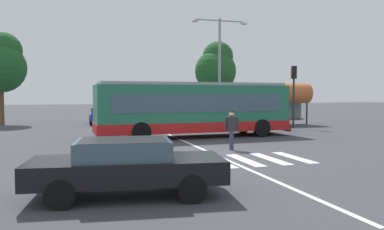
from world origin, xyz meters
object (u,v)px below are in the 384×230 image
(background_tree_left, at_px, (1,63))
(parked_car_blue, at_px, (101,115))
(parked_car_black, at_px, (136,114))
(parked_car_charcoal, at_px, (198,113))
(background_tree_right, at_px, (216,67))
(traffic_light_far_corner, at_px, (294,86))
(city_transit_bus, at_px, (194,109))
(bus_stop_shelter, at_px, (286,94))
(parked_car_champagne, at_px, (168,114))
(foreground_sedan, at_px, (126,164))
(twin_arm_street_lamp, at_px, (220,59))
(pedestrian_crossing_street, at_px, (232,128))

(background_tree_left, bearing_deg, parked_car_blue, -11.91)
(parked_car_black, bearing_deg, parked_car_charcoal, 3.09)
(background_tree_left, xyz_separation_m, background_tree_right, (17.79, -0.66, -0.02))
(parked_car_charcoal, height_order, traffic_light_far_corner, traffic_light_far_corner)
(parked_car_blue, bearing_deg, background_tree_left, 168.09)
(city_transit_bus, height_order, bus_stop_shelter, bus_stop_shelter)
(parked_car_champagne, relative_size, background_tree_right, 0.64)
(parked_car_blue, relative_size, background_tree_left, 0.62)
(city_transit_bus, relative_size, parked_car_black, 2.44)
(parked_car_black, distance_m, traffic_light_far_corner, 12.72)
(foreground_sedan, height_order, twin_arm_street_lamp, twin_arm_street_lamp)
(city_transit_bus, relative_size, background_tree_left, 1.52)
(parked_car_black, bearing_deg, background_tree_left, 168.89)
(city_transit_bus, bearing_deg, bus_stop_shelter, 32.63)
(background_tree_left, bearing_deg, pedestrian_crossing_street, -56.27)
(traffic_light_far_corner, relative_size, bus_stop_shelter, 1.13)
(traffic_light_far_corner, xyz_separation_m, background_tree_left, (-20.45, 9.31, 1.91))
(traffic_light_far_corner, distance_m, background_tree_left, 22.55)
(foreground_sedan, bearing_deg, traffic_light_far_corner, 47.60)
(background_tree_right, bearing_deg, parked_car_black, -169.81)
(traffic_light_far_corner, xyz_separation_m, twin_arm_street_lamp, (-4.19, 3.81, 2.15))
(parked_car_champagne, relative_size, twin_arm_street_lamp, 0.56)
(parked_car_blue, xyz_separation_m, parked_car_champagne, (5.53, -0.18, 0.00))
(bus_stop_shelter, bearing_deg, parked_car_blue, 159.36)
(foreground_sedan, height_order, background_tree_right, background_tree_right)
(city_transit_bus, height_order, parked_car_blue, city_transit_bus)
(parked_car_black, relative_size, bus_stop_shelter, 1.16)
(parked_car_blue, bearing_deg, traffic_light_far_corner, -30.89)
(city_transit_bus, bearing_deg, parked_car_charcoal, 71.15)
(background_tree_left, bearing_deg, foreground_sedan, -74.47)
(foreground_sedan, xyz_separation_m, parked_car_charcoal, (8.97, 22.58, 0.00))
(twin_arm_street_lamp, bearing_deg, background_tree_left, 161.30)
(traffic_light_far_corner, bearing_deg, pedestrian_crossing_street, -133.92)
(pedestrian_crossing_street, relative_size, background_tree_left, 0.23)
(city_transit_bus, height_order, pedestrian_crossing_street, city_transit_bus)
(traffic_light_far_corner, height_order, background_tree_right, background_tree_right)
(pedestrian_crossing_street, relative_size, bus_stop_shelter, 0.44)
(parked_car_charcoal, bearing_deg, background_tree_right, 27.21)
(city_transit_bus, xyz_separation_m, foreground_sedan, (-5.20, -11.52, -0.82))
(parked_car_charcoal, xyz_separation_m, traffic_light_far_corner, (4.72, -7.59, 2.21))
(parked_car_charcoal, bearing_deg, twin_arm_street_lamp, -81.99)
(parked_car_blue, xyz_separation_m, traffic_light_far_corner, (12.91, -7.72, 2.21))
(twin_arm_street_lamp, bearing_deg, pedestrian_crossing_street, -108.60)
(city_transit_bus, bearing_deg, background_tree_left, 133.08)
(pedestrian_crossing_street, xyz_separation_m, parked_car_black, (-1.78, 16.02, -0.20))
(parked_car_charcoal, bearing_deg, parked_car_black, -176.91)
(parked_car_charcoal, xyz_separation_m, background_tree_right, (2.06, 1.06, 4.10))
(pedestrian_crossing_street, height_order, parked_car_black, pedestrian_crossing_street)
(background_tree_left, distance_m, background_tree_right, 17.80)
(parked_car_black, relative_size, parked_car_charcoal, 0.98)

